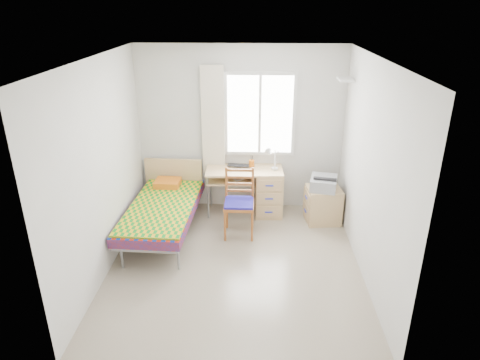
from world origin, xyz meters
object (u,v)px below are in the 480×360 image
at_px(desk, 264,190).
at_px(cabinet, 323,205).
at_px(bed, 164,207).
at_px(chair, 240,199).
at_px(printer, 324,183).

height_order(desk, cabinet, desk).
distance_m(bed, desk, 1.62).
distance_m(bed, cabinet, 2.41).
height_order(chair, cabinet, chair).
bearing_deg(chair, printer, 18.61).
bearing_deg(desk, bed, -157.15).
bearing_deg(bed, printer, 13.17).
relative_size(bed, chair, 2.00).
height_order(chair, printer, chair).
distance_m(cabinet, printer, 0.37).
distance_m(desk, printer, 0.95).
xyz_separation_m(desk, printer, (0.88, -0.25, 0.24)).
xyz_separation_m(desk, chair, (-0.36, -0.66, 0.15)).
distance_m(chair, printer, 1.32).
bearing_deg(printer, desk, 176.75).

